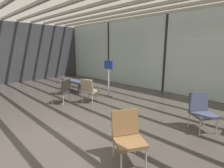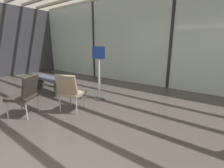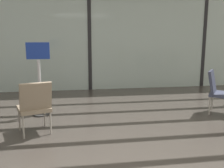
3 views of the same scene
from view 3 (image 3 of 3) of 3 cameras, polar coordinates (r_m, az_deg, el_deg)
name	(u,v)px [view 3 (image 3 of 3)]	position (r m, az deg, el deg)	size (l,w,h in m)	color
glass_curtain_wall	(89,32)	(7.45, -5.07, 11.42)	(14.00, 0.08, 3.32)	#A3B7B2
window_mullion_1	(89,32)	(7.45, -5.07, 11.42)	(0.10, 0.12, 3.32)	black
window_mullion_2	(204,32)	(8.44, 19.82, 10.76)	(0.10, 0.12, 3.32)	black
parked_airplane	(113,25)	(13.01, 0.15, 13.10)	(10.79, 4.19, 4.19)	silver
lounge_chair_0	(35,104)	(4.25, -16.85, -4.35)	(0.62, 0.65, 0.87)	#7F705B
lounge_chair_4	(218,89)	(5.61, 22.63, -1.12)	(0.71, 0.70, 0.87)	#33384C
info_sign	(40,82)	(5.20, -15.86, 0.50)	(0.44, 0.32, 1.44)	#333333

